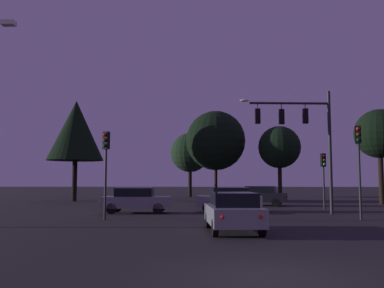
% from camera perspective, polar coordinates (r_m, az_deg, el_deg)
% --- Properties ---
extents(ground_plane, '(168.00, 168.00, 0.00)m').
position_cam_1_polar(ground_plane, '(33.22, 4.02, -8.45)').
color(ground_plane, black).
rests_on(ground_plane, ground).
extents(traffic_signal_mast_arm, '(5.46, 0.61, 7.32)m').
position_cam_1_polar(traffic_signal_mast_arm, '(25.26, 15.16, 1.96)').
color(traffic_signal_mast_arm, '#232326').
rests_on(traffic_signal_mast_arm, ground).
extents(traffic_light_corner_left, '(0.37, 0.39, 4.76)m').
position_cam_1_polar(traffic_light_corner_left, '(22.42, 22.21, -1.21)').
color(traffic_light_corner_left, '#232326').
rests_on(traffic_light_corner_left, ground).
extents(traffic_light_corner_right, '(0.35, 0.38, 3.78)m').
position_cam_1_polar(traffic_light_corner_right, '(29.01, 17.85, -3.40)').
color(traffic_light_corner_right, '#232326').
rests_on(traffic_light_corner_right, ground).
extents(traffic_light_median, '(0.37, 0.39, 4.46)m').
position_cam_1_polar(traffic_light_median, '(21.22, -11.93, -1.80)').
color(traffic_light_median, '#232326').
rests_on(traffic_light_median, ground).
extents(car_nearside_lane, '(2.19, 4.21, 1.52)m').
position_cam_1_polar(car_nearside_lane, '(16.10, 5.73, -9.31)').
color(car_nearside_lane, gray).
rests_on(car_nearside_lane, ground).
extents(car_crossing_left, '(4.24, 1.88, 1.52)m').
position_cam_1_polar(car_crossing_left, '(25.21, -7.77, -7.72)').
color(car_crossing_left, gray).
rests_on(car_crossing_left, ground).
extents(car_crossing_right, '(4.22, 2.07, 1.52)m').
position_cam_1_polar(car_crossing_right, '(26.22, 5.27, -7.63)').
color(car_crossing_right, gray).
rests_on(car_crossing_right, ground).
extents(car_far_lane, '(4.51, 2.79, 1.52)m').
position_cam_1_polar(car_far_lane, '(32.30, 9.36, -7.09)').
color(car_far_lane, black).
rests_on(car_far_lane, ground).
extents(tree_behind_sign, '(5.29, 5.29, 9.55)m').
position_cam_1_polar(tree_behind_sign, '(40.45, -15.88, 1.80)').
color(tree_behind_sign, black).
rests_on(tree_behind_sign, ground).
extents(tree_left_far, '(5.98, 5.98, 8.93)m').
position_cam_1_polar(tree_left_far, '(41.27, 3.32, 0.47)').
color(tree_left_far, black).
rests_on(tree_left_far, ground).
extents(tree_center_horizon, '(4.09, 4.09, 7.21)m').
position_cam_1_polar(tree_center_horizon, '(40.55, 12.07, -0.46)').
color(tree_center_horizon, black).
rests_on(tree_center_horizon, ground).
extents(tree_right_cluster, '(4.09, 4.09, 7.89)m').
position_cam_1_polar(tree_right_cluster, '(37.54, 24.64, 1.27)').
color(tree_right_cluster, black).
rests_on(tree_right_cluster, ground).
extents(tree_lot_edge, '(4.62, 4.62, 7.51)m').
position_cam_1_polar(tree_lot_edge, '(48.19, -0.27, -1.22)').
color(tree_lot_edge, black).
rests_on(tree_lot_edge, ground).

